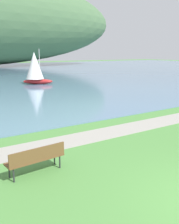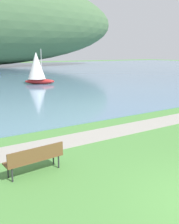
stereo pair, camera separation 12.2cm
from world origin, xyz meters
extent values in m
cube|color=#A39E93|center=(0.00, 6.04, 0.01)|extent=(60.00, 1.50, 0.01)
cube|color=brown|center=(-3.06, 4.04, 0.45)|extent=(1.83, 0.62, 0.05)
cube|color=brown|center=(-3.04, 3.83, 0.68)|extent=(1.80, 0.18, 0.40)
cylinder|color=#2D2D33|center=(-3.83, 4.15, 0.23)|extent=(0.05, 0.05, 0.45)
cylinder|color=#2D2D33|center=(-2.31, 4.27, 0.23)|extent=(0.05, 0.05, 0.45)
cylinder|color=#2D2D33|center=(-3.81, 3.82, 0.23)|extent=(0.05, 0.05, 0.45)
cylinder|color=#2D2D33|center=(-2.28, 3.94, 0.23)|extent=(0.05, 0.05, 0.45)
ellipsoid|color=#B22323|center=(5.80, 25.29, 0.34)|extent=(3.40, 2.57, 0.59)
cylinder|color=#B2B2B2|center=(6.03, 25.15, 2.33)|extent=(0.08, 0.08, 3.40)
cone|color=white|center=(5.53, 25.45, 2.16)|extent=(2.77, 2.77, 3.06)
camera|label=1|loc=(-5.72, -3.00, 3.62)|focal=41.39mm
camera|label=2|loc=(-5.62, -3.06, 3.62)|focal=41.39mm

